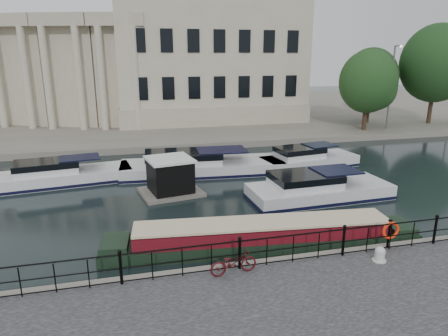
# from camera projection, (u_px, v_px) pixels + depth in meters

# --- Properties ---
(ground_plane) EXTENTS (160.00, 160.00, 0.00)m
(ground_plane) POSITION_uv_depth(u_px,v_px,m) (224.00, 253.00, 16.21)
(ground_plane) COLOR black
(ground_plane) RESTS_ON ground
(far_bank) EXTENTS (120.00, 42.00, 0.55)m
(far_bank) POSITION_uv_depth(u_px,v_px,m) (153.00, 114.00, 52.53)
(far_bank) COLOR #6B665B
(far_bank) RESTS_ON ground_plane
(railing) EXTENTS (24.14, 0.14, 1.22)m
(railing) POSITION_uv_depth(u_px,v_px,m) (240.00, 252.00, 13.79)
(railing) COLOR black
(railing) RESTS_ON near_quay
(civic_building) EXTENTS (53.55, 31.84, 16.85)m
(civic_building) POSITION_uv_depth(u_px,v_px,m) (144.00, 61.00, 46.44)
(civic_building) COLOR #ADA38C
(civic_building) RESTS_ON far_bank
(lamp_posts) EXTENTS (8.24, 1.55, 8.07)m
(lamp_posts) POSITION_uv_depth(u_px,v_px,m) (424.00, 85.00, 40.26)
(lamp_posts) COLOR #59595B
(lamp_posts) RESTS_ON far_bank
(bicycle) EXTENTS (1.70, 0.74, 0.87)m
(bicycle) POSITION_uv_depth(u_px,v_px,m) (233.00, 262.00, 13.50)
(bicycle) COLOR #420B10
(bicycle) RESTS_ON near_quay
(mooring_bollard) EXTENTS (0.49, 0.49, 0.56)m
(mooring_bollard) POSITION_uv_depth(u_px,v_px,m) (380.00, 254.00, 14.41)
(mooring_bollard) COLOR #BBBCB7
(mooring_bollard) RESTS_ON near_quay
(life_ring_post) EXTENTS (0.72, 0.19, 1.17)m
(life_ring_post) POSITION_uv_depth(u_px,v_px,m) (390.00, 231.00, 15.22)
(life_ring_post) COLOR black
(life_ring_post) RESTS_ON near_quay
(narrowboat) EXTENTS (13.24, 3.09, 1.49)m
(narrowboat) POSITION_uv_depth(u_px,v_px,m) (263.00, 240.00, 16.53)
(narrowboat) COLOR black
(narrowboat) RESTS_ON ground_plane
(harbour_hut) EXTENTS (3.81, 3.36, 2.21)m
(harbour_hut) POSITION_uv_depth(u_px,v_px,m) (170.00, 178.00, 22.87)
(harbour_hut) COLOR #6B665B
(harbour_hut) RESTS_ON ground_plane
(cabin_cruisers) EXTENTS (24.32, 10.16, 1.99)m
(cabin_cruisers) POSITION_uv_depth(u_px,v_px,m) (217.00, 174.00, 25.67)
(cabin_cruisers) COLOR silver
(cabin_cruisers) RESTS_ON ground_plane
(trees) EXTENTS (15.59, 9.40, 10.40)m
(trees) POSITION_uv_depth(u_px,v_px,m) (408.00, 73.00, 41.28)
(trees) COLOR black
(trees) RESTS_ON far_bank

